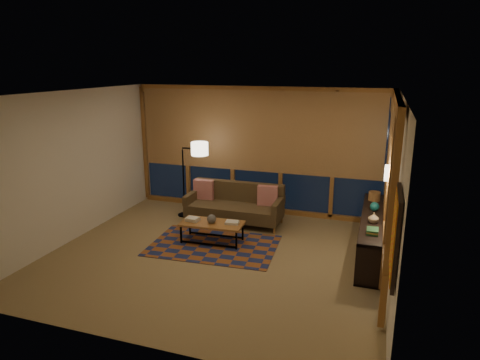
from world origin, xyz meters
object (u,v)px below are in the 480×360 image
(floor_lamp, at_px, (183,179))
(bookshelf, at_px, (372,234))
(sofa, at_px, (234,205))
(coffee_table, at_px, (212,232))

(floor_lamp, bearing_deg, bookshelf, -16.67)
(sofa, bearing_deg, bookshelf, -12.37)
(sofa, relative_size, bookshelf, 0.73)
(floor_lamp, xyz_separation_m, bookshelf, (3.86, -0.68, -0.48))
(coffee_table, xyz_separation_m, bookshelf, (2.76, 0.47, 0.14))
(coffee_table, bearing_deg, sofa, 83.34)
(floor_lamp, bearing_deg, coffee_table, -52.79)
(sofa, bearing_deg, coffee_table, -93.79)
(floor_lamp, relative_size, bookshelf, 0.61)
(sofa, height_order, bookshelf, sofa)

